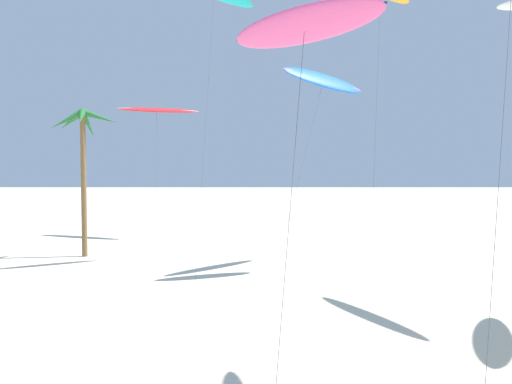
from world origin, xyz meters
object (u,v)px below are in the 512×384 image
Objects in this scene: flying_kite_6 at (159,110)px; flying_kite_3 at (326,80)px; palm_tree_1 at (85,140)px; flying_kite_7 at (307,25)px.

flying_kite_3 is at bearing -53.70° from flying_kite_6.
flying_kite_7 is (14.57, -26.82, 2.73)m from palm_tree_1.
flying_kite_6 is at bearing 105.72° from flying_kite_7.
flying_kite_3 reaches higher than palm_tree_1.
flying_kite_7 is (10.94, -38.86, -0.45)m from flying_kite_6.
flying_kite_6 reaches higher than palm_tree_1.
flying_kite_6 is (-13.75, 18.71, -0.42)m from flying_kite_3.
flying_kite_3 reaches higher than flying_kite_7.
flying_kite_7 is (-2.81, -20.15, -0.87)m from flying_kite_3.
flying_kite_3 is 1.08× the size of flying_kite_6.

